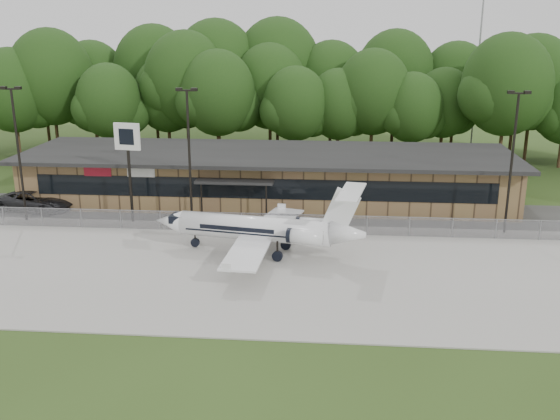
# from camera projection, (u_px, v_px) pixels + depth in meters

# --- Properties ---
(ground) EXTENTS (160.00, 160.00, 0.00)m
(ground) POSITION_uv_depth(u_px,v_px,m) (219.00, 329.00, 30.93)
(ground) COLOR #2D4418
(ground) RESTS_ON ground
(apron) EXTENTS (64.00, 18.00, 0.08)m
(apron) POSITION_uv_depth(u_px,v_px,m) (242.00, 269.00, 38.56)
(apron) COLOR #9E9B93
(apron) RESTS_ON ground
(parking_lot) EXTENTS (50.00, 9.00, 0.06)m
(parking_lot) POSITION_uv_depth(u_px,v_px,m) (262.00, 215.00, 49.54)
(parking_lot) COLOR #383835
(parking_lot) RESTS_ON ground
(terminal) EXTENTS (41.00, 11.65, 4.30)m
(terminal) POSITION_uv_depth(u_px,v_px,m) (268.00, 176.00, 53.17)
(terminal) COLOR brown
(terminal) RESTS_ON ground
(fence) EXTENTS (46.00, 0.04, 1.52)m
(fence) POSITION_uv_depth(u_px,v_px,m) (255.00, 223.00, 45.03)
(fence) COLOR gray
(fence) RESTS_ON ground
(treeline) EXTENTS (72.00, 12.00, 15.00)m
(treeline) POSITION_uv_depth(u_px,v_px,m) (285.00, 91.00, 68.91)
(treeline) COLOR black
(treeline) RESTS_ON ground
(radio_mast) EXTENTS (0.20, 0.20, 25.00)m
(radio_mast) POSITION_uv_depth(u_px,v_px,m) (480.00, 43.00, 71.43)
(radio_mast) COLOR gray
(radio_mast) RESTS_ON ground
(light_pole_left) EXTENTS (1.55, 0.30, 10.23)m
(light_pole_left) POSITION_uv_depth(u_px,v_px,m) (18.00, 144.00, 46.45)
(light_pole_left) COLOR black
(light_pole_left) RESTS_ON ground
(light_pole_mid) EXTENTS (1.55, 0.30, 10.23)m
(light_pole_mid) POSITION_uv_depth(u_px,v_px,m) (189.00, 147.00, 45.39)
(light_pole_mid) COLOR black
(light_pole_mid) RESTS_ON ground
(light_pole_right) EXTENTS (1.55, 0.30, 10.23)m
(light_pole_right) POSITION_uv_depth(u_px,v_px,m) (513.00, 152.00, 43.53)
(light_pole_right) COLOR black
(light_pole_right) RESTS_ON ground
(business_jet) EXTENTS (14.34, 12.86, 4.83)m
(business_jet) POSITION_uv_depth(u_px,v_px,m) (263.00, 230.00, 40.50)
(business_jet) COLOR white
(business_jet) RESTS_ON ground
(suv) EXTENTS (6.65, 4.06, 1.72)m
(suv) POSITION_uv_depth(u_px,v_px,m) (36.00, 201.00, 50.41)
(suv) COLOR #2C2C2F
(suv) RESTS_ON ground
(pole_sign) EXTENTS (2.01, 0.56, 7.62)m
(pole_sign) POSITION_uv_depth(u_px,v_px,m) (128.00, 147.00, 46.09)
(pole_sign) COLOR black
(pole_sign) RESTS_ON ground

